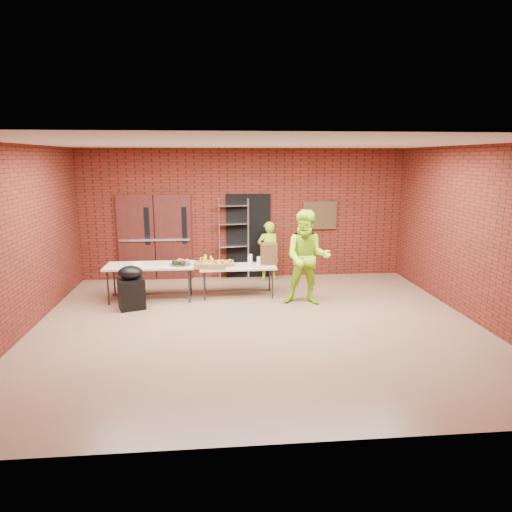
{
  "coord_description": "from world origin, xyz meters",
  "views": [
    {
      "loc": [
        -0.75,
        -7.75,
        2.96
      ],
      "look_at": [
        0.1,
        1.4,
        0.98
      ],
      "focal_mm": 32.0,
      "sensor_mm": 36.0,
      "label": 1
    }
  ],
  "objects_px": {
    "table_left": "(150,268)",
    "coffee_dispenser": "(269,254)",
    "volunteer_woman": "(268,251)",
    "table_right": "(238,269)",
    "covered_grill": "(131,287)",
    "volunteer_man": "(307,258)",
    "wire_rack": "(234,239)"
  },
  "relations": [
    {
      "from": "table_left",
      "to": "coffee_dispenser",
      "type": "bearing_deg",
      "value": 5.8
    },
    {
      "from": "volunteer_woman",
      "to": "table_left",
      "type": "bearing_deg",
      "value": 20.71
    },
    {
      "from": "table_left",
      "to": "coffee_dispenser",
      "type": "relative_size",
      "value": 4.08
    },
    {
      "from": "table_right",
      "to": "coffee_dispenser",
      "type": "relative_size",
      "value": 3.62
    },
    {
      "from": "covered_grill",
      "to": "table_left",
      "type": "bearing_deg",
      "value": 42.98
    },
    {
      "from": "table_left",
      "to": "volunteer_man",
      "type": "relative_size",
      "value": 0.95
    },
    {
      "from": "coffee_dispenser",
      "to": "volunteer_woman",
      "type": "height_order",
      "value": "volunteer_woman"
    },
    {
      "from": "table_right",
      "to": "volunteer_woman",
      "type": "xyz_separation_m",
      "value": [
        0.81,
        1.25,
        0.12
      ]
    },
    {
      "from": "wire_rack",
      "to": "volunteer_woman",
      "type": "xyz_separation_m",
      "value": [
        0.83,
        -0.22,
        -0.27
      ]
    },
    {
      "from": "volunteer_man",
      "to": "table_right",
      "type": "bearing_deg",
      "value": 166.67
    },
    {
      "from": "coffee_dispenser",
      "to": "volunteer_man",
      "type": "relative_size",
      "value": 0.23
    },
    {
      "from": "table_left",
      "to": "table_right",
      "type": "distance_m",
      "value": 1.86
    },
    {
      "from": "wire_rack",
      "to": "covered_grill",
      "type": "xyz_separation_m",
      "value": [
        -2.15,
        -2.15,
        -0.56
      ]
    },
    {
      "from": "wire_rack",
      "to": "table_left",
      "type": "relative_size",
      "value": 1.08
    },
    {
      "from": "volunteer_woman",
      "to": "table_right",
      "type": "bearing_deg",
      "value": 50.99
    },
    {
      "from": "covered_grill",
      "to": "volunteer_woman",
      "type": "height_order",
      "value": "volunteer_woman"
    },
    {
      "from": "covered_grill",
      "to": "volunteer_man",
      "type": "relative_size",
      "value": 0.45
    },
    {
      "from": "covered_grill",
      "to": "volunteer_woman",
      "type": "relative_size",
      "value": 0.6
    },
    {
      "from": "table_right",
      "to": "volunteer_woman",
      "type": "distance_m",
      "value": 1.5
    },
    {
      "from": "covered_grill",
      "to": "volunteer_woman",
      "type": "xyz_separation_m",
      "value": [
        2.98,
        1.93,
        0.29
      ]
    },
    {
      "from": "wire_rack",
      "to": "volunteer_man",
      "type": "distance_m",
      "value": 2.57
    },
    {
      "from": "table_left",
      "to": "covered_grill",
      "type": "height_order",
      "value": "covered_grill"
    },
    {
      "from": "coffee_dispenser",
      "to": "volunteer_man",
      "type": "bearing_deg",
      "value": -50.27
    },
    {
      "from": "table_left",
      "to": "covered_grill",
      "type": "distance_m",
      "value": 0.71
    },
    {
      "from": "table_left",
      "to": "volunteer_man",
      "type": "height_order",
      "value": "volunteer_man"
    },
    {
      "from": "table_right",
      "to": "covered_grill",
      "type": "relative_size",
      "value": 1.87
    },
    {
      "from": "wire_rack",
      "to": "covered_grill",
      "type": "distance_m",
      "value": 3.09
    },
    {
      "from": "table_left",
      "to": "covered_grill",
      "type": "relative_size",
      "value": 2.1
    },
    {
      "from": "table_left",
      "to": "coffee_dispenser",
      "type": "height_order",
      "value": "coffee_dispenser"
    },
    {
      "from": "table_left",
      "to": "wire_rack",
      "type": "bearing_deg",
      "value": 40.77
    },
    {
      "from": "table_right",
      "to": "covered_grill",
      "type": "height_order",
      "value": "covered_grill"
    },
    {
      "from": "wire_rack",
      "to": "volunteer_man",
      "type": "xyz_separation_m",
      "value": [
        1.4,
        -2.15,
        -0.02
      ]
    }
  ]
}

